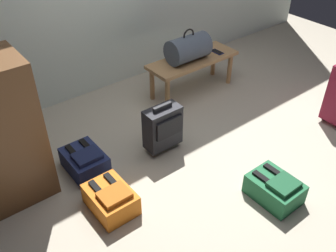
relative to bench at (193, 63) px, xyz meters
name	(u,v)px	position (x,y,z in m)	size (l,w,h in m)	color
ground_plane	(219,147)	(-0.45, -0.89, -0.33)	(6.60, 6.60, 0.00)	#B2A893
bench	(193,63)	(0.00, 0.00, 0.00)	(1.00, 0.36, 0.39)	#A87A4C
duffel_bag_slate	(188,48)	(-0.07, 0.00, 0.19)	(0.44, 0.26, 0.34)	#475160
cell_phone	(217,52)	(0.30, -0.05, 0.06)	(0.07, 0.14, 0.01)	#191E4C
suitcase_small_charcoal	(163,127)	(-0.86, -0.60, -0.09)	(0.32, 0.19, 0.46)	black
backpack_navy	(85,161)	(-1.53, -0.42, -0.24)	(0.28, 0.38, 0.21)	navy
backpack_orange	(111,199)	(-1.57, -0.91, -0.24)	(0.28, 0.38, 0.21)	orange
backpack_green	(275,189)	(-0.55, -1.58, -0.24)	(0.28, 0.38, 0.21)	#1E6038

